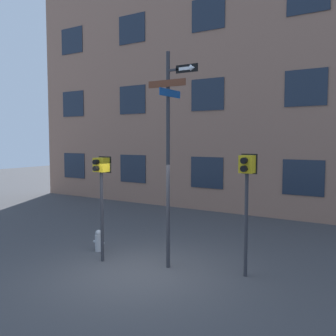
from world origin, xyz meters
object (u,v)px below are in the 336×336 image
Objects in this scene: street_sign_pole at (170,144)px; pedestrian_signal_left at (101,179)px; pedestrian_signal_right at (247,181)px; fire_hydrant at (99,241)px.

street_sign_pole is 1.99m from pedestrian_signal_left.
fire_hydrant is (-4.12, -0.34, -1.88)m from pedestrian_signal_right.
fire_hydrant is at bearing -175.25° from pedestrian_signal_right.
pedestrian_signal_left is 4.45× the size of fire_hydrant.
fire_hydrant is at bearing 177.72° from street_sign_pole.
pedestrian_signal_right is at bearing 14.09° from street_sign_pole.
pedestrian_signal_left is 3.58m from pedestrian_signal_right.
pedestrian_signal_right is 4.55m from fire_hydrant.
street_sign_pole is 1.92× the size of pedestrian_signal_left.
street_sign_pole is 3.60m from fire_hydrant.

